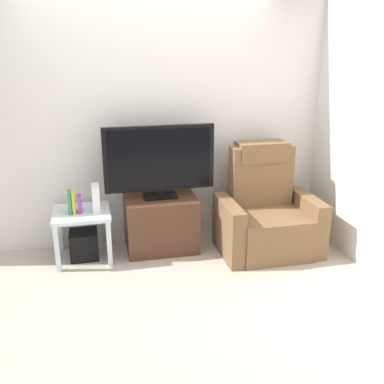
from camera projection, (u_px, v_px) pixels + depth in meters
name	position (u px, v px, depth m)	size (l,w,h in m)	color
ground_plane	(170.00, 289.00, 3.92)	(6.40, 6.40, 0.00)	#B2A899
wall_back	(148.00, 119.00, 4.56)	(6.40, 0.06, 2.60)	silver
wall_side	(381.00, 131.00, 3.91)	(0.06, 4.48, 2.60)	silver
tv_stand	(161.00, 223.00, 4.60)	(0.71, 0.50, 0.55)	#4C2D1E
television	(159.00, 160.00, 4.41)	(1.09, 0.20, 0.72)	black
recliner_armchair	(266.00, 215.00, 4.57)	(0.98, 0.78, 1.08)	brown
side_table	(82.00, 219.00, 4.37)	(0.54, 0.54, 0.49)	silver
subwoofer_box	(84.00, 244.00, 4.45)	(0.27, 0.27, 0.27)	black
book_leftmost	(70.00, 202.00, 4.27)	(0.03, 0.14, 0.22)	#388C4C
book_middle	(74.00, 202.00, 4.28)	(0.03, 0.13, 0.21)	gold
book_rightmost	(80.00, 204.00, 4.30)	(0.04, 0.10, 0.17)	purple
game_console	(96.00, 198.00, 4.34)	(0.07, 0.20, 0.25)	white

